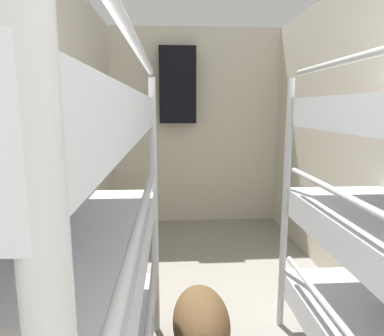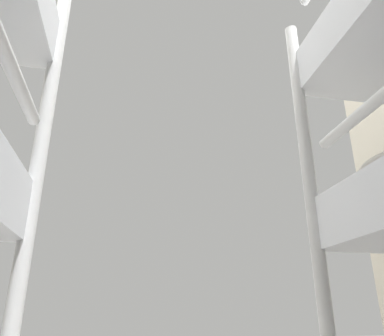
{
  "view_description": "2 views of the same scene",
  "coord_description": "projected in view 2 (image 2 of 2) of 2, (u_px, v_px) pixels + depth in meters",
  "views": [
    {
      "loc": [
        -0.32,
        0.3,
        1.48
      ],
      "look_at": [
        -0.1,
        3.7,
        0.87
      ],
      "focal_mm": 32.0,
      "sensor_mm": 36.0,
      "label": 1
    },
    {
      "loc": [
        0.16,
        1.64,
        0.62
      ],
      "look_at": [
        -0.04,
        0.51,
        1.07
      ],
      "focal_mm": 35.0,
      "sensor_mm": 36.0,
      "label": 2
    }
  ],
  "objects": []
}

